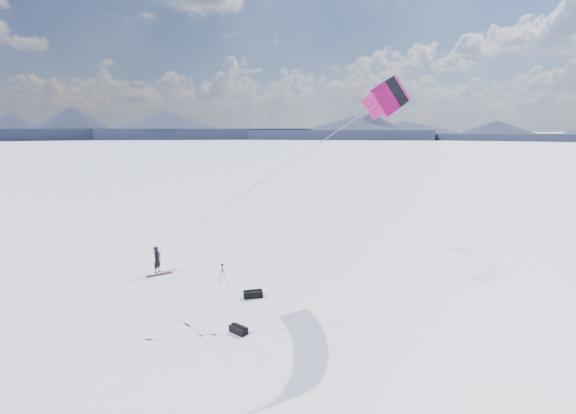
% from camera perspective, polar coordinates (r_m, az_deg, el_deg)
% --- Properties ---
extents(ground, '(1800.00, 1800.00, 0.00)m').
position_cam_1_polar(ground, '(22.67, -15.39, -11.68)').
color(ground, white).
extents(horizon_hills, '(704.00, 704.00, 9.12)m').
position_cam_1_polar(horizon_hills, '(21.54, -15.89, -2.26)').
color(horizon_hills, '#1D283B').
rests_on(horizon_hills, ground).
extents(snow_tracks, '(17.62, 10.25, 0.01)m').
position_cam_1_polar(snow_tracks, '(22.54, -14.62, -11.77)').
color(snow_tracks, silver).
rests_on(snow_tracks, ground).
extents(snowkiter, '(0.44, 0.63, 1.62)m').
position_cam_1_polar(snowkiter, '(26.40, -17.34, -8.54)').
color(snowkiter, black).
rests_on(snowkiter, ground).
extents(snowboard, '(1.29, 1.21, 0.04)m').
position_cam_1_polar(snowboard, '(25.95, -17.20, -8.83)').
color(snowboard, maroon).
rests_on(snowboard, ground).
extents(tripod, '(0.52, 0.58, 1.18)m').
position_cam_1_polar(tripod, '(23.41, -8.96, -8.70)').
color(tripod, black).
rests_on(tripod, ground).
extents(gear_bag_a, '(1.05, 0.80, 0.43)m').
position_cam_1_polar(gear_bag_a, '(21.75, -4.80, -11.77)').
color(gear_bag_a, black).
rests_on(gear_bag_a, ground).
extents(gear_bag_b, '(0.88, 0.72, 0.36)m').
position_cam_1_polar(gear_bag_b, '(18.41, -6.79, -16.29)').
color(gear_bag_b, black).
rests_on(gear_bag_b, ground).
extents(power_kite, '(14.41, 6.76, 9.84)m').
position_cam_1_polar(power_kite, '(22.90, 13.69, 14.51)').
color(power_kite, '#B60F62').
rests_on(power_kite, ground).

